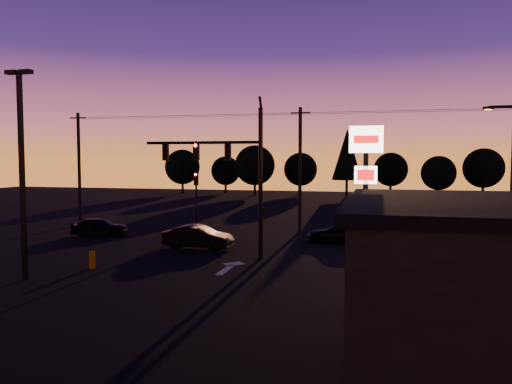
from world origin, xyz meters
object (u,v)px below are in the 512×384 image
Objects in this scene: streetlight at (511,177)px; car_right at (340,233)px; traffic_signal_mast at (231,166)px; bollard at (92,260)px; car_mid at (198,237)px; secondary_signal at (196,194)px; suv_parked at (445,281)px; car_left at (100,227)px; parking_lot_light at (22,160)px; pylon_sign at (366,168)px.

streetlight is 10.54m from car_right.
bollard is (-5.81, -4.25, -4.52)m from traffic_signal_mast.
streetlight is 17.18m from car_mid.
bollard is (-0.91, -11.74, -2.44)m from secondary_signal.
car_mid is 15.18m from suv_parked.
bollard is 0.22× the size of car_left.
parking_lot_light is at bearing -179.97° from suv_parked.
car_mid is at bearing 154.88° from pylon_sign.
pylon_sign reaches higher than secondary_signal.
secondary_signal is 12.03m from bollard.
pylon_sign reaches higher than car_mid.
secondary_signal is 10.55m from car_right.
car_left is at bearing 149.25° from suv_parked.
pylon_sign is 20.13m from car_left.
streetlight reaches higher than secondary_signal.
suv_parked is at bearing -131.44° from car_left.
parking_lot_light is 15.19m from pylon_sign.
streetlight is 21.02m from bollard.
bollard is at bearing 59.86° from parking_lot_light.
streetlight is (21.41, 8.50, -0.85)m from parking_lot_light.
traffic_signal_mast is 2.06× the size of car_mid.
car_left is at bearing 119.67° from bollard.
pylon_sign reaches higher than suv_parked.
secondary_signal is 1.16× the size of car_left.
traffic_signal_mast reaches higher than car_left.
traffic_signal_mast is at bearing -56.81° from secondary_signal.
car_left is (-18.18, 7.50, -4.27)m from pylon_sign.
car_right is 0.79× the size of suv_parked.
traffic_signal_mast is at bearing -33.24° from car_right.
car_right is (11.12, 10.34, 0.20)m from bollard.
car_left is (-5.27, 9.26, 0.22)m from bollard.
secondary_signal is 0.64× the size of pylon_sign.
parking_lot_light reaches higher than pylon_sign.
streetlight is at bearing -17.56° from secondary_signal.
parking_lot_light is at bearing 154.96° from car_mid.
pylon_sign is at bearing 19.60° from car_right.
traffic_signal_mast is 1.07× the size of streetlight.
parking_lot_light reaches higher than secondary_signal.
secondary_signal is at bearing 140.23° from pylon_sign.
pylon_sign reaches higher than car_right.
parking_lot_light is at bearing -162.77° from pylon_sign.
pylon_sign is 8.00m from streetlight.
bollard is 0.20× the size of car_right.
traffic_signal_mast is 12.90m from car_left.
secondary_signal reaches higher than car_left.
bollard is at bearing -164.72° from car_left.
traffic_signal_mast is at bearing -128.70° from car_left.
car_left is (-3.68, 12.00, -4.63)m from parking_lot_light.
parking_lot_light is at bearing -177.33° from car_left.
suv_parked is at bearing 29.97° from car_right.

